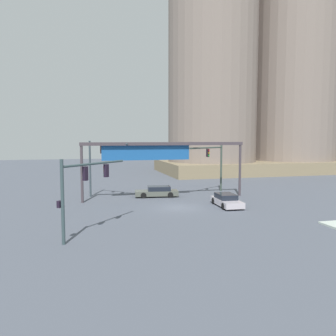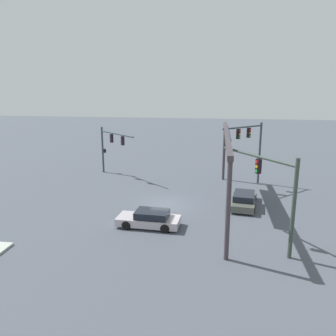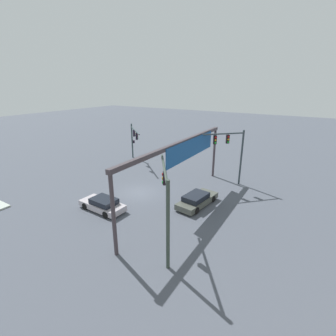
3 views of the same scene
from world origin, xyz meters
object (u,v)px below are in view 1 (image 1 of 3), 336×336
(traffic_signal_near_corner, at_px, (215,159))
(traffic_signal_opposite_side, at_px, (99,158))
(sedan_car_approaching, at_px, (157,192))
(traffic_signal_cross_street, at_px, (82,183))
(sedan_car_waiting_far, at_px, (227,200))

(traffic_signal_near_corner, height_order, traffic_signal_opposite_side, traffic_signal_opposite_side)
(traffic_signal_opposite_side, relative_size, sedan_car_approaching, 1.26)
(traffic_signal_near_corner, height_order, traffic_signal_cross_street, traffic_signal_near_corner)
(sedan_car_approaching, bearing_deg, sedan_car_waiting_far, 135.20)
(sedan_car_waiting_far, bearing_deg, traffic_signal_cross_street, -59.30)
(traffic_signal_opposite_side, height_order, sedan_car_waiting_far, traffic_signal_opposite_side)
(traffic_signal_cross_street, bearing_deg, traffic_signal_opposite_side, 34.55)
(traffic_signal_opposite_side, xyz_separation_m, traffic_signal_cross_street, (-1.92, -15.33, -0.78))
(traffic_signal_opposite_side, bearing_deg, sedan_car_approaching, 36.98)
(traffic_signal_near_corner, xyz_separation_m, traffic_signal_cross_street, (-15.88, -15.53, -0.40))
(traffic_signal_opposite_side, relative_size, sedan_car_waiting_far, 1.39)
(traffic_signal_cross_street, distance_m, sedan_car_waiting_far, 15.91)
(sedan_car_waiting_far, bearing_deg, traffic_signal_opposite_side, -121.29)
(traffic_signal_cross_street, height_order, sedan_car_waiting_far, traffic_signal_cross_street)
(sedan_car_approaching, xyz_separation_m, sedan_car_waiting_far, (5.43, -7.07, -0.00))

